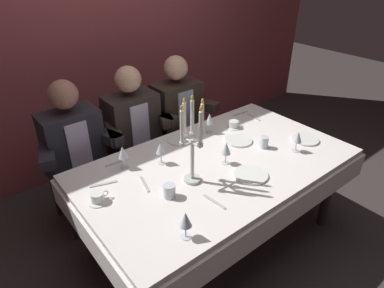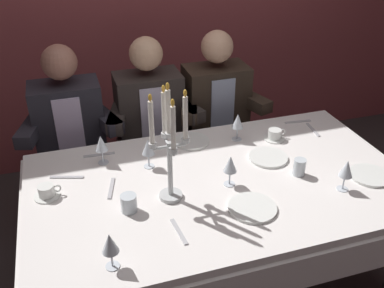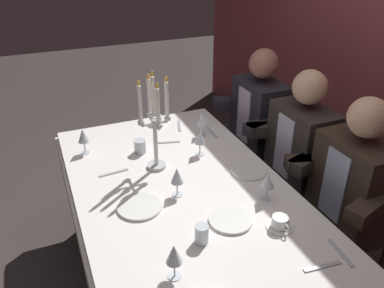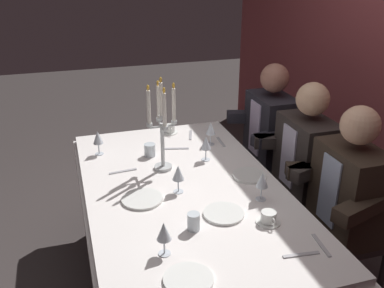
{
  "view_description": "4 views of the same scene",
  "coord_description": "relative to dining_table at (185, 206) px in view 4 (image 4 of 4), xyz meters",
  "views": [
    {
      "loc": [
        -1.35,
        -1.4,
        2.01
      ],
      "look_at": [
        -0.14,
        0.11,
        0.88
      ],
      "focal_mm": 31.29,
      "sensor_mm": 36.0,
      "label": 1
    },
    {
      "loc": [
        -0.67,
        -1.66,
        1.99
      ],
      "look_at": [
        -0.12,
        0.08,
        0.93
      ],
      "focal_mm": 40.49,
      "sensor_mm": 36.0,
      "label": 2
    },
    {
      "loc": [
        1.6,
        -0.61,
        1.95
      ],
      "look_at": [
        -0.19,
        0.13,
        0.9
      ],
      "focal_mm": 36.65,
      "sensor_mm": 36.0,
      "label": 3
    },
    {
      "loc": [
        2.08,
        -0.59,
        1.97
      ],
      "look_at": [
        -0.17,
        0.1,
        0.93
      ],
      "focal_mm": 40.69,
      "sensor_mm": 36.0,
      "label": 4
    }
  ],
  "objects": [
    {
      "name": "dining_table",
      "position": [
        0.0,
        0.0,
        0.0
      ],
      "size": [
        1.94,
        1.14,
        0.74
      ],
      "color": "white",
      "rests_on": "ground_plane"
    },
    {
      "name": "candelabra",
      "position": [
        -0.27,
        -0.06,
        0.39
      ],
      "size": [
        0.19,
        0.19,
        0.58
      ],
      "color": "silver",
      "rests_on": "dining_table"
    },
    {
      "name": "dinner_plate_0",
      "position": [
        0.06,
        -0.26,
        0.13
      ],
      "size": [
        0.22,
        0.22,
        0.01
      ],
      "primitive_type": "cylinder",
      "color": "white",
      "rests_on": "dining_table"
    },
    {
      "name": "dinner_plate_1",
      "position": [
        0.74,
        -0.2,
        0.13
      ],
      "size": [
        0.21,
        0.21,
        0.01
      ],
      "primitive_type": "cylinder",
      "color": "white",
      "rests_on": "dining_table"
    },
    {
      "name": "dinner_plate_2",
      "position": [
        0.32,
        0.12,
        0.13
      ],
      "size": [
        0.21,
        0.21,
        0.01
      ],
      "primitive_type": "cylinder",
      "color": "white",
      "rests_on": "dining_table"
    },
    {
      "name": "dinner_plate_3",
      "position": [
        -0.02,
        0.41,
        0.13
      ],
      "size": [
        0.2,
        0.2,
        0.01
      ],
      "primitive_type": "cylinder",
      "color": "white",
      "rests_on": "dining_table"
    },
    {
      "name": "wine_glass_0",
      "position": [
        0.03,
        -0.04,
        0.24
      ],
      "size": [
        0.07,
        0.07,
        0.16
      ],
      "color": "silver",
      "rests_on": "dining_table"
    },
    {
      "name": "wine_glass_1",
      "position": [
        0.24,
        0.36,
        0.23
      ],
      "size": [
        0.07,
        0.07,
        0.16
      ],
      "color": "silver",
      "rests_on": "dining_table"
    },
    {
      "name": "wine_glass_2",
      "position": [
        -0.6,
        -0.42,
        0.23
      ],
      "size": [
        0.07,
        0.07,
        0.16
      ],
      "color": "silver",
      "rests_on": "dining_table"
    },
    {
      "name": "wine_glass_3",
      "position": [
        -0.54,
        0.34,
        0.23
      ],
      "size": [
        0.07,
        0.07,
        0.16
      ],
      "color": "silver",
      "rests_on": "dining_table"
    },
    {
      "name": "wine_glass_4",
      "position": [
        0.54,
        -0.25,
        0.23
      ],
      "size": [
        0.07,
        0.07,
        0.16
      ],
      "color": "silver",
      "rests_on": "dining_table"
    },
    {
      "name": "wine_glass_5",
      "position": [
        -0.31,
        0.23,
        0.24
      ],
      "size": [
        0.07,
        0.07,
        0.16
      ],
      "color": "silver",
      "rests_on": "dining_table"
    },
    {
      "name": "water_tumbler_0",
      "position": [
        0.4,
        -0.07,
        0.16
      ],
      "size": [
        0.06,
        0.06,
        0.09
      ],
      "primitive_type": "cylinder",
      "color": "silver",
      "rests_on": "dining_table"
    },
    {
      "name": "water_tumbler_1",
      "position": [
        -0.48,
        -0.1,
        0.16
      ],
      "size": [
        0.07,
        0.07,
        0.08
      ],
      "primitive_type": "cylinder",
      "color": "silver",
      "rests_on": "dining_table"
    },
    {
      "name": "coffee_cup_0",
      "position": [
        0.45,
        0.3,
        0.15
      ],
      "size": [
        0.13,
        0.12,
        0.06
      ],
      "color": "white",
      "rests_on": "dining_table"
    },
    {
      "name": "coffee_cup_1",
      "position": [
        -0.83,
        0.12,
        0.15
      ],
      "size": [
        0.13,
        0.12,
        0.06
      ],
      "color": "white",
      "rests_on": "dining_table"
    },
    {
      "name": "fork_0",
      "position": [
        -0.3,
        -0.3,
        0.12
      ],
      "size": [
        0.03,
        0.17,
        0.01
      ],
      "primitive_type": "cube",
      "rotation": [
        0.0,
        0.0,
        1.66
      ],
      "color": "#B7B7BC",
      "rests_on": "dining_table"
    },
    {
      "name": "fork_1",
      "position": [
        -0.73,
        0.26,
        0.12
      ],
      "size": [
        0.17,
        0.07,
        0.01
      ],
      "primitive_type": "cube",
      "rotation": [
        0.0,
        0.0,
        -0.31
      ],
      "color": "#B7B7BC",
      "rests_on": "dining_table"
    },
    {
      "name": "fork_2",
      "position": [
        -0.55,
        0.43,
        0.12
      ],
      "size": [
        0.17,
        0.03,
        0.01
      ],
      "primitive_type": "cube",
      "rotation": [
        0.0,
        0.0,
        -0.06
      ],
      "color": "#B7B7BC",
      "rests_on": "dining_table"
    },
    {
      "name": "fork_3",
      "position": [
        0.73,
        0.33,
        0.12
      ],
      "size": [
        0.04,
        0.17,
        0.01
      ],
      "primitive_type": "cube",
      "rotation": [
        0.0,
        0.0,
        1.46
      ],
      "color": "#B7B7BC",
      "rests_on": "dining_table"
    },
    {
      "name": "fork_4",
      "position": [
        0.69,
        0.45,
        0.12
      ],
      "size": [
        0.17,
        0.04,
        0.01
      ],
      "primitive_type": "cube",
      "rotation": [
        0.0,
        0.0,
        -0.11
      ],
      "color": "#B7B7BC",
      "rests_on": "dining_table"
    },
    {
      "name": "fork_5",
      "position": [
        -0.53,
        0.1,
        0.12
      ],
      "size": [
        0.06,
        0.17,
        0.01
      ],
      "primitive_type": "cube",
      "rotation": [
        0.0,
        0.0,
        1.31
      ],
      "color": "#B7B7BC",
      "rests_on": "dining_table"
    },
    {
      "name": "seated_diner_0",
      "position": [
        -0.68,
        0.89,
        0.11
      ],
      "size": [
        0.63,
        0.48,
        1.24
      ],
      "color": "#2C2424",
      "rests_on": "ground_plane"
    },
    {
      "name": "seated_diner_1",
      "position": [
        -0.17,
        0.89,
        0.11
      ],
      "size": [
        0.63,
        0.48,
        1.24
      ],
      "color": "#2C2424",
      "rests_on": "ground_plane"
    },
    {
      "name": "seated_diner_2",
      "position": [
        0.3,
        0.89,
        0.11
      ],
      "size": [
        0.63,
        0.48,
        1.24
      ],
      "color": "#2C2424",
      "rests_on": "ground_plane"
    }
  ]
}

